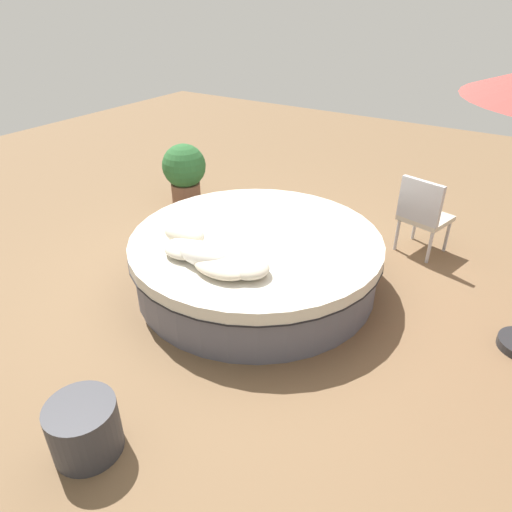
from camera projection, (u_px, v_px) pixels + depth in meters
The scene contains 10 objects.
ground_plane at pixel (256, 283), 5.15m from camera, with size 16.00×16.00×0.00m, color brown.
round_bed at pixel (256, 260), 5.00m from camera, with size 2.68×2.68×0.59m.
throw_pillow_0 at pixel (184, 234), 4.68m from camera, with size 0.47×0.28×0.21m, color beige.
throw_pillow_1 at pixel (185, 249), 4.48m from camera, with size 0.45×0.37×0.14m, color beige.
throw_pillow_2 at pixel (202, 254), 4.32m from camera, with size 0.51×0.28×0.22m, color white.
throw_pillow_3 at pixel (220, 267), 4.18m from camera, with size 0.55×0.31×0.14m, color beige.
throw_pillow_4 at pixel (248, 267), 4.18m from camera, with size 0.41×0.37×0.15m, color beige.
patio_chair at pixel (423, 212), 5.46m from camera, with size 0.63×0.61×0.98m.
planter at pixel (184, 171), 6.82m from camera, with size 0.64×0.64×0.91m.
side_table at pixel (84, 428), 3.20m from camera, with size 0.49×0.49×0.42m, color #333338.
Camera 1 is at (-2.33, 3.60, 2.87)m, focal length 32.29 mm.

